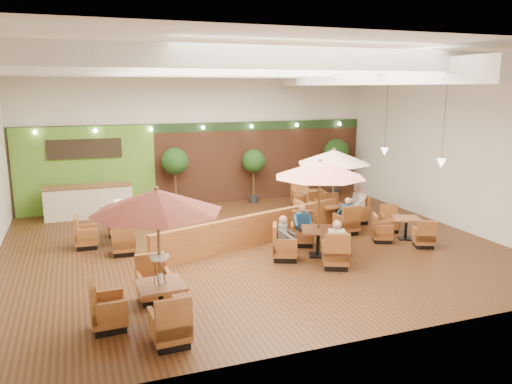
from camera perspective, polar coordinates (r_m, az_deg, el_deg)
name	(u,v)px	position (r m, az deg, el deg)	size (l,w,h in m)	color
room	(246,119)	(15.35, -1.10, 8.31)	(14.04, 14.00, 5.52)	#381E0F
service_counter	(89,201)	(18.81, -18.56, -1.03)	(3.00, 0.75, 1.18)	beige
booth_divider	(254,230)	(14.71, -0.21, -4.36)	(6.79, 0.18, 0.94)	brown
table_0	(154,227)	(9.76, -11.53, -3.94)	(2.63, 2.71, 2.76)	brown
table_1	(317,187)	(13.52, 7.00, 0.58)	(2.68, 2.84, 2.72)	brown
table_2	(333,174)	(16.62, 8.82, 2.09)	(2.58, 2.58, 2.64)	brown
table_3	(112,231)	(15.31, -16.17, -4.27)	(1.73, 2.56, 1.53)	brown
table_4	(399,230)	(15.90, 16.02, -4.15)	(1.72, 2.44, 0.85)	brown
table_5	(313,203)	(18.58, 6.51, -1.23)	(1.09, 2.86, 1.03)	brown
topiary_0	(175,164)	(19.12, -9.25, 3.22)	(1.02, 1.02, 2.36)	black
topiary_1	(254,163)	(19.96, -0.28, 3.32)	(0.93, 0.93, 2.17)	black
topiary_2	(336,154)	(21.46, 9.14, 4.33)	(1.05, 1.05, 2.45)	black
diner_0	(336,239)	(12.99, 9.14, -5.35)	(0.46, 0.42, 0.83)	white
diner_1	(303,221)	(14.70, 5.37, -3.35)	(0.40, 0.35, 0.74)	#225994
diner_2	(285,233)	(13.42, 3.33, -4.73)	(0.42, 0.44, 0.78)	slate
diner_3	(347,212)	(16.02, 10.36, -2.22)	(0.37, 0.31, 0.74)	#225994
diner_4	(358,201)	(17.30, 11.53, -1.07)	(0.33, 0.42, 0.85)	white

